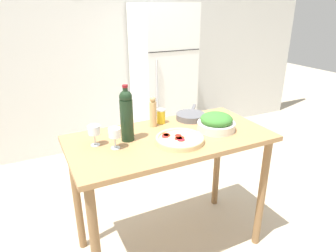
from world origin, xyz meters
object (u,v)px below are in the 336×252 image
object	(u,v)px
wine_glass_near	(115,134)
salt_canister	(161,116)
homemade_pizza	(180,139)
wine_bottle	(127,115)
wine_glass_far	(94,131)
salad_bowl	(216,122)
cast_iron_skillet	(191,116)
pepper_mill	(153,112)
refrigerator	(163,80)

from	to	relation	value
wine_glass_near	salt_canister	size ratio (longest dim) A/B	1.22
homemade_pizza	salt_canister	world-z (taller)	salt_canister
wine_bottle	wine_glass_far	world-z (taller)	wine_bottle
wine_bottle	salad_bowl	distance (m)	0.63
salt_canister	cast_iron_skillet	size ratio (longest dim) A/B	0.35
wine_glass_near	pepper_mill	bearing A→B (deg)	32.67
wine_glass_near	pepper_mill	size ratio (longest dim) A/B	0.59
salad_bowl	cast_iron_skillet	distance (m)	0.27
salad_bowl	salt_canister	size ratio (longest dim) A/B	2.43
salad_bowl	cast_iron_skillet	world-z (taller)	salad_bowl
salt_canister	salad_bowl	bearing A→B (deg)	-45.53
cast_iron_skillet	salad_bowl	bearing A→B (deg)	-79.87
wine_glass_far	homemade_pizza	distance (m)	0.54
wine_bottle	salt_canister	xyz separation A→B (m)	(0.32, 0.18, -0.12)
wine_bottle	cast_iron_skillet	xyz separation A→B (m)	(0.56, 0.15, -0.15)
refrigerator	wine_glass_near	world-z (taller)	refrigerator
wine_glass_far	homemade_pizza	world-z (taller)	wine_glass_far
refrigerator	wine_bottle	world-z (taller)	refrigerator
refrigerator	pepper_mill	xyz separation A→B (m)	(-0.76, -1.44, 0.15)
wine_bottle	pepper_mill	bearing A→B (deg)	30.91
cast_iron_skillet	pepper_mill	bearing A→B (deg)	-179.03
wine_glass_far	cast_iron_skillet	distance (m)	0.79
refrigerator	pepper_mill	bearing A→B (deg)	-117.97
refrigerator	pepper_mill	size ratio (longest dim) A/B	7.92
salad_bowl	salt_canister	distance (m)	0.41
refrigerator	salt_canister	world-z (taller)	refrigerator
wine_bottle	salt_canister	world-z (taller)	wine_bottle
salad_bowl	pepper_mill	bearing A→B (deg)	144.29
wine_glass_far	wine_glass_near	bearing A→B (deg)	-44.06
wine_bottle	salt_canister	size ratio (longest dim) A/B	3.38
wine_glass_near	wine_glass_far	bearing A→B (deg)	135.94
pepper_mill	salad_bowl	distance (m)	0.45
refrigerator	cast_iron_skillet	world-z (taller)	refrigerator
salad_bowl	cast_iron_skillet	size ratio (longest dim) A/B	0.85
cast_iron_skillet	refrigerator	bearing A→B (deg)	72.72
pepper_mill	homemade_pizza	bearing A→B (deg)	-82.51
wine_bottle	wine_glass_near	bearing A→B (deg)	-143.60
salad_bowl	homemade_pizza	xyz separation A→B (m)	(-0.32, -0.06, -0.04)
salad_bowl	homemade_pizza	distance (m)	0.33
pepper_mill	salt_canister	distance (m)	0.10
refrigerator	wine_glass_far	distance (m)	1.99
salt_canister	refrigerator	bearing A→B (deg)	64.02
salad_bowl	homemade_pizza	world-z (taller)	salad_bowl
salt_canister	cast_iron_skillet	world-z (taller)	salt_canister
wine_glass_near	salad_bowl	xyz separation A→B (m)	(0.72, -0.04, -0.04)
pepper_mill	refrigerator	bearing A→B (deg)	62.03
pepper_mill	homemade_pizza	xyz separation A→B (m)	(0.04, -0.32, -0.09)
pepper_mill	salt_canister	world-z (taller)	pepper_mill
refrigerator	wine_glass_near	bearing A→B (deg)	-123.86
cast_iron_skillet	salt_canister	bearing A→B (deg)	174.05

